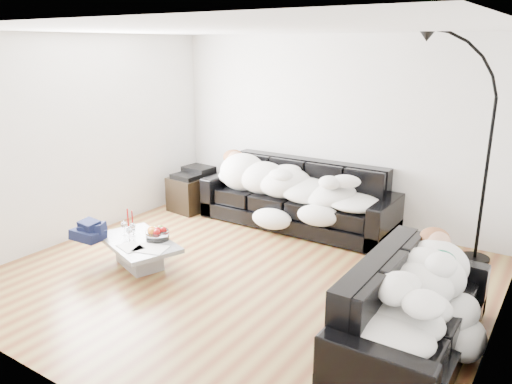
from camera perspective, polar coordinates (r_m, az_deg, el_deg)
The scene contains 24 objects.
ground at distance 5.58m, azimuth -1.72°, elevation -9.63°, with size 5.00×5.00×0.00m, color brown.
wall_back at distance 7.06m, azimuth 8.81°, elevation 6.88°, with size 5.00×0.02×2.60m, color silver.
wall_left at distance 6.87m, azimuth -19.24°, elevation 5.88°, with size 0.02×4.50×2.60m, color silver.
wall_right at distance 4.27m, azimuth 26.76°, elevation -1.07°, with size 0.02×4.50×2.60m, color silver.
ceiling at distance 5.01m, azimuth -1.99°, elevation 18.12°, with size 5.00×5.00×0.00m, color white.
sofa_back at distance 6.95m, azimuth 4.73°, elevation -0.38°, with size 2.72×0.94×0.89m, color black.
sofa_right at distance 4.36m, azimuth 17.59°, elevation -12.62°, with size 1.94×0.83×0.79m, color black.
sleeper_back at distance 6.85m, azimuth 4.57°, elevation 1.16°, with size 2.31×0.80×0.46m, color white, non-canonical shape.
sleeper_right at distance 4.26m, azimuth 17.86°, elevation -9.91°, with size 1.67×0.70×0.41m, color white, non-canonical shape.
teal_cushion at distance 4.77m, azimuth 19.30°, elevation -5.87°, with size 0.36×0.30×0.20m, color #0F6B49.
coffee_table at distance 5.93m, azimuth -13.22°, elevation -6.81°, with size 1.06×0.62×0.31m, color #939699.
fruit_bowl at distance 5.83m, azimuth -11.20°, elevation -4.60°, with size 0.27×0.27×0.16m, color white.
wine_glass_a at distance 6.02m, azimuth -13.88°, elevation -4.15°, with size 0.06×0.06×0.15m, color white.
wine_glass_b at distance 6.06m, azimuth -14.82°, elevation -4.01°, with size 0.07×0.07×0.17m, color white.
wine_glass_c at distance 5.86m, azimuth -14.26°, elevation -4.66°, with size 0.07×0.07×0.17m, color white.
candle_left at distance 6.23m, azimuth -14.43°, elevation -2.99°, with size 0.05×0.05×0.25m, color maroon.
candle_right at distance 6.19m, azimuth -13.94°, elevation -3.14°, with size 0.04×0.04×0.24m, color maroon.
newspaper_a at distance 5.61m, azimuth -11.95°, elevation -6.32°, with size 0.35×0.27×0.01m, color silver.
newspaper_b at distance 5.71m, azimuth -14.16°, elevation -6.08°, with size 0.30×0.21×0.01m, color silver.
navy_jacket at distance 6.00m, azimuth -18.10°, elevation -3.61°, with size 0.36×0.30×0.18m, color black, non-canonical shape.
shoes at distance 4.34m, azimuth 14.79°, elevation -17.79°, with size 0.46×0.33×0.10m, color #472311, non-canonical shape.
av_cabinet at distance 7.77m, azimuth -6.96°, elevation -0.03°, with size 0.52×0.76×0.52m, color black.
stereo at distance 7.69m, azimuth -7.04°, elevation 2.30°, with size 0.44×0.34×0.13m, color black.
floor_lamp at distance 6.20m, azimuth 24.92°, elevation 2.94°, with size 0.85×0.34×2.34m, color black, non-canonical shape.
Camera 1 is at (2.90, -4.09, 2.46)m, focal length 35.00 mm.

